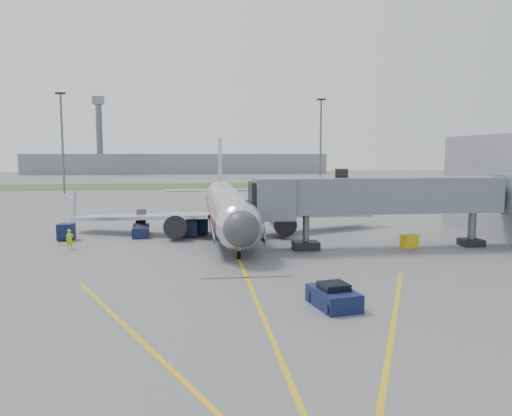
{
  "coord_description": "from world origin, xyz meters",
  "views": [
    {
      "loc": [
        -3.28,
        -36.06,
        8.16
      ],
      "look_at": [
        2.19,
        8.85,
        3.2
      ],
      "focal_mm": 35.0,
      "sensor_mm": 36.0,
      "label": 1
    }
  ],
  "objects": [
    {
      "name": "ground",
      "position": [
        0.0,
        0.0,
        0.0
      ],
      "size": [
        400.0,
        400.0,
        0.0
      ],
      "primitive_type": "plane",
      "color": "#565659",
      "rests_on": "ground"
    },
    {
      "name": "airliner",
      "position": [
        0.0,
        15.25,
        2.65
      ],
      "size": [
        32.1,
        35.67,
        10.25
      ],
      "color": "silver",
      "rests_on": "ground"
    },
    {
      "name": "baggage_cart_a",
      "position": [
        -3.0,
        14.64,
        0.95
      ],
      "size": [
        1.91,
        1.91,
        1.86
      ],
      "color": "#0C1537",
      "rests_on": "ground"
    },
    {
      "name": "grass_strip",
      "position": [
        0.0,
        90.0,
        0.01
      ],
      "size": [
        300.0,
        25.0,
        0.01
      ],
      "primitive_type": "cube",
      "color": "#2D4C1E",
      "rests_on": "ground"
    },
    {
      "name": "belt_loader",
      "position": [
        -8.72,
        14.0,
        0.58
      ],
      "size": [
        1.81,
        4.88,
        2.35
      ],
      "color": "#0C1537",
      "rests_on": "ground"
    },
    {
      "name": "light_mast_right",
      "position": [
        25.0,
        75.0,
        10.78
      ],
      "size": [
        2.0,
        0.44,
        20.4
      ],
      "color": "#595B60",
      "rests_on": "ground"
    },
    {
      "name": "baggage_cart_c",
      "position": [
        -3.85,
        12.86,
        0.86
      ],
      "size": [
        1.74,
        1.74,
        1.69
      ],
      "color": "#0C1537",
      "rests_on": "ground"
    },
    {
      "name": "light_mast_left",
      "position": [
        -30.0,
        70.0,
        10.78
      ],
      "size": [
        2.0,
        0.44,
        20.4
      ],
      "color": "#595B60",
      "rests_on": "ground"
    },
    {
      "name": "distant_terminal",
      "position": [
        -10.0,
        170.0,
        4.0
      ],
      "size": [
        120.0,
        14.0,
        8.0
      ],
      "primitive_type": "cube",
      "color": "slate",
      "rests_on": "ground"
    },
    {
      "name": "baggage_cart_b",
      "position": [
        -15.46,
        12.27,
        0.81
      ],
      "size": [
        1.51,
        1.51,
        1.58
      ],
      "color": "#0C1537",
      "rests_on": "ground"
    },
    {
      "name": "jet_bridge",
      "position": [
        12.86,
        5.0,
        4.47
      ],
      "size": [
        25.3,
        4.0,
        6.9
      ],
      "color": "slate",
      "rests_on": "ground"
    },
    {
      "name": "ramp_worker",
      "position": [
        -14.0,
        7.58,
        0.86
      ],
      "size": [
        0.72,
        0.58,
        1.72
      ],
      "primitive_type": "imported",
      "rotation": [
        0.0,
        0.0,
        0.3
      ],
      "color": "#B8CE18",
      "rests_on": "ground"
    },
    {
      "name": "ground_power_cart",
      "position": [
        15.19,
        4.88,
        0.55
      ],
      "size": [
        1.62,
        1.33,
        1.11
      ],
      "color": "#E3B80D",
      "rests_on": "ground"
    },
    {
      "name": "apron_markings",
      "position": [
        0.0,
        -7.4,
        0.0
      ],
      "size": [
        21.52,
        50.0,
        0.01
      ],
      "color": "gold",
      "rests_on": "ground"
    },
    {
      "name": "pushback_tug",
      "position": [
        3.96,
        -10.84,
        0.55
      ],
      "size": [
        2.48,
        3.45,
        1.31
      ],
      "color": "#0C1537",
      "rests_on": "ground"
    },
    {
      "name": "control_tower",
      "position": [
        -40.0,
        165.0,
        17.33
      ],
      "size": [
        4.0,
        4.0,
        30.0
      ],
      "color": "#595B60",
      "rests_on": "ground"
    }
  ]
}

